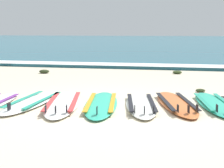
# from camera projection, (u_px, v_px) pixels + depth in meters

# --- Properties ---
(ground_plane) EXTENTS (80.00, 80.00, 0.00)m
(ground_plane) POSITION_uv_depth(u_px,v_px,m) (105.00, 110.00, 5.43)
(ground_plane) COLOR beige
(sea) EXTENTS (80.00, 60.00, 0.10)m
(sea) POSITION_uv_depth(u_px,v_px,m) (171.00, 41.00, 39.97)
(sea) COLOR #23667A
(sea) RESTS_ON ground
(wave_foam_strip) EXTENTS (80.00, 1.02, 0.11)m
(wave_foam_strip) POSITION_uv_depth(u_px,v_px,m) (145.00, 66.00, 11.45)
(wave_foam_strip) COLOR white
(wave_foam_strip) RESTS_ON ground
(surfboard_2) EXTENTS (0.57, 2.12, 0.18)m
(surfboard_2) POSITION_uv_depth(u_px,v_px,m) (33.00, 101.00, 5.91)
(surfboard_2) COLOR white
(surfboard_2) RESTS_ON ground
(surfboard_3) EXTENTS (1.05, 2.31, 0.18)m
(surfboard_3) POSITION_uv_depth(u_px,v_px,m) (63.00, 103.00, 5.78)
(surfboard_3) COLOR white
(surfboard_3) RESTS_ON ground
(surfboard_4) EXTENTS (0.88, 2.21, 0.18)m
(surfboard_4) POSITION_uv_depth(u_px,v_px,m) (101.00, 104.00, 5.71)
(surfboard_4) COLOR #2DB793
(surfboard_4) RESTS_ON ground
(surfboard_5) EXTENTS (0.85, 2.07, 0.18)m
(surfboard_5) POSITION_uv_depth(u_px,v_px,m) (141.00, 104.00, 5.67)
(surfboard_5) COLOR silver
(surfboard_5) RESTS_ON ground
(surfboard_6) EXTENTS (1.01, 2.17, 0.18)m
(surfboard_6) POSITION_uv_depth(u_px,v_px,m) (176.00, 103.00, 5.76)
(surfboard_6) COLOR orange
(surfboard_6) RESTS_ON ground
(surfboard_7) EXTENTS (0.80, 2.07, 0.18)m
(surfboard_7) POSITION_uv_depth(u_px,v_px,m) (214.00, 104.00, 5.72)
(surfboard_7) COLOR #2DB793
(surfboard_7) RESTS_ON ground
(seaweed_clump_near_shoreline) EXTENTS (0.20, 0.16, 0.07)m
(seaweed_clump_near_shoreline) POSITION_uv_depth(u_px,v_px,m) (200.00, 90.00, 6.98)
(seaweed_clump_near_shoreline) COLOR #2D381E
(seaweed_clump_near_shoreline) RESTS_ON ground
(seaweed_clump_mid_sand) EXTENTS (0.31, 0.25, 0.11)m
(seaweed_clump_mid_sand) POSITION_uv_depth(u_px,v_px,m) (44.00, 71.00, 10.04)
(seaweed_clump_mid_sand) COLOR #2D381E
(seaweed_clump_mid_sand) RESTS_ON ground
(seaweed_clump_by_the_boards) EXTENTS (0.27, 0.22, 0.10)m
(seaweed_clump_by_the_boards) POSITION_uv_depth(u_px,v_px,m) (177.00, 72.00, 9.89)
(seaweed_clump_by_the_boards) COLOR #384723
(seaweed_clump_by_the_boards) RESTS_ON ground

